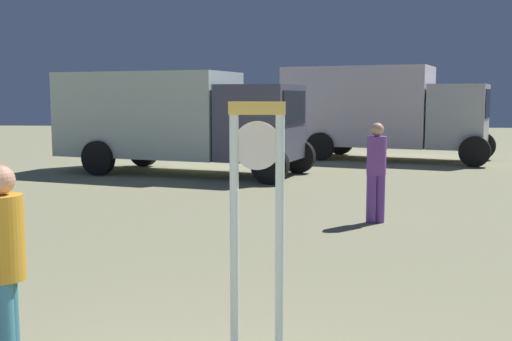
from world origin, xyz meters
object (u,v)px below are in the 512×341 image
(person_near_clock, at_px, (4,263))
(box_truck_near, at_px, (174,117))
(standing_clock, at_px, (257,204))
(box_truck_far, at_px, (378,109))
(person_distant, at_px, (376,167))

(person_near_clock, height_order, box_truck_near, box_truck_near)
(standing_clock, xyz_separation_m, box_truck_near, (-3.34, 11.82, 0.27))
(standing_clock, height_order, box_truck_far, box_truck_far)
(standing_clock, distance_m, box_truck_far, 16.35)
(person_near_clock, distance_m, box_truck_near, 12.55)
(standing_clock, xyz_separation_m, box_truck_far, (2.46, 16.15, 0.41))
(person_distant, xyz_separation_m, box_truck_near, (-4.77, 6.30, 0.59))
(box_truck_near, bearing_deg, standing_clock, -74.22)
(person_distant, bearing_deg, box_truck_far, 84.45)
(box_truck_far, bearing_deg, standing_clock, -98.67)
(box_truck_far, bearing_deg, box_truck_near, -143.28)
(person_near_clock, xyz_separation_m, box_truck_near, (-1.59, 12.43, 0.62))
(person_distant, bearing_deg, box_truck_near, 127.14)
(person_near_clock, xyz_separation_m, person_distant, (3.18, 6.13, 0.03))
(standing_clock, relative_size, box_truck_far, 0.29)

